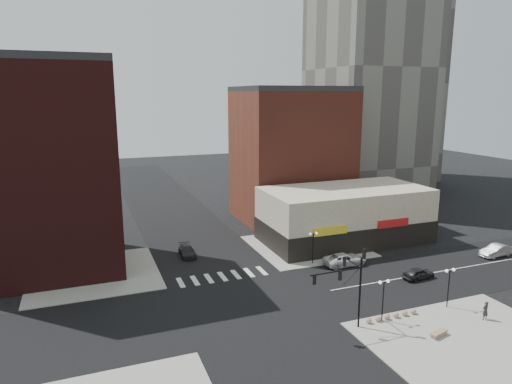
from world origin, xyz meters
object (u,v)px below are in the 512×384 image
street_lamp_se_a (384,290)px  stone_bench (439,334)px  street_lamp_se_b (449,278)px  silver_sedan (496,251)px  pedestrian (485,310)px  traffic_signal (349,278)px  white_suv (345,259)px  dark_sedan_east (418,273)px  dark_sedan_north (187,251)px  street_lamp_ne (313,240)px

street_lamp_se_a → stone_bench: (3.01, -4.30, -2.93)m
street_lamp_se_b → stone_bench: size_ratio=2.04×
stone_bench → silver_sedan: bearing=17.8°
pedestrian → traffic_signal: bearing=-16.8°
white_suv → dark_sedan_east: (5.81, -6.98, -0.09)m
traffic_signal → street_lamp_se_b: size_ratio=1.87×
traffic_signal → silver_sedan: 31.10m
street_lamp_se_a → dark_sedan_east: 12.93m
silver_sedan → dark_sedan_north: size_ratio=1.04×
street_lamp_se_b → white_suv: size_ratio=0.74×
stone_bench → white_suv: bearing=71.1°
white_suv → dark_sedan_east: bearing=-140.5°
dark_sedan_east → stone_bench: bearing=142.7°
dark_sedan_north → pedestrian: size_ratio=2.49×
dark_sedan_east → pedestrian: (-0.99, -10.56, 0.36)m
street_lamp_ne → silver_sedan: bearing=-14.5°
street_lamp_ne → stone_bench: street_lamp_ne is taller
stone_bench → traffic_signal: bearing=132.7°
pedestrian → silver_sedan: bearing=-142.7°
traffic_signal → stone_bench: bearing=-33.4°
traffic_signal → street_lamp_ne: 16.62m
street_lamp_se_a → dark_sedan_east: size_ratio=1.03×
street_lamp_se_b → white_suv: 14.76m
pedestrian → stone_bench: size_ratio=0.91×
street_lamp_se_b → white_suv: street_lamp_se_b is taller
street_lamp_se_b → street_lamp_ne: (-7.00, 16.00, 0.00)m
street_lamp_se_b → traffic_signal: bearing=179.2°
traffic_signal → dark_sedan_north: (-9.69, 24.74, -4.29)m
traffic_signal → pedestrian: bearing=-15.1°
white_suv → silver_sedan: bearing=-102.4°
traffic_signal → white_suv: bearing=59.0°
dark_sedan_north → stone_bench: (16.47, -29.20, -0.31)m
street_lamp_se_a → street_lamp_se_b: size_ratio=1.00×
street_lamp_se_a → silver_sedan: street_lamp_se_a is taller
silver_sedan → stone_bench: 26.52m
street_lamp_se_b → dark_sedan_east: 8.01m
white_suv → dark_sedan_north: size_ratio=1.21×
pedestrian → street_lamp_ne: bearing=-68.2°
white_suv → stone_bench: size_ratio=2.76×
silver_sedan → dark_sedan_north: 41.90m
pedestrian → stone_bench: pedestrian is taller
white_suv → pedestrian: 18.20m
street_lamp_ne → silver_sedan: street_lamp_ne is taller
white_suv → street_lamp_ne: bearing=62.8°
dark_sedan_east → dark_sedan_north: bearing=49.1°
street_lamp_se_b → pedestrian: size_ratio=2.24×
traffic_signal → white_suv: (8.40, 13.98, -4.18)m
street_lamp_se_a → street_lamp_se_b: (8.00, 0.00, 0.00)m
dark_sedan_east → street_lamp_se_b: bearing=156.8°
stone_bench → dark_sedan_north: bearing=105.5°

